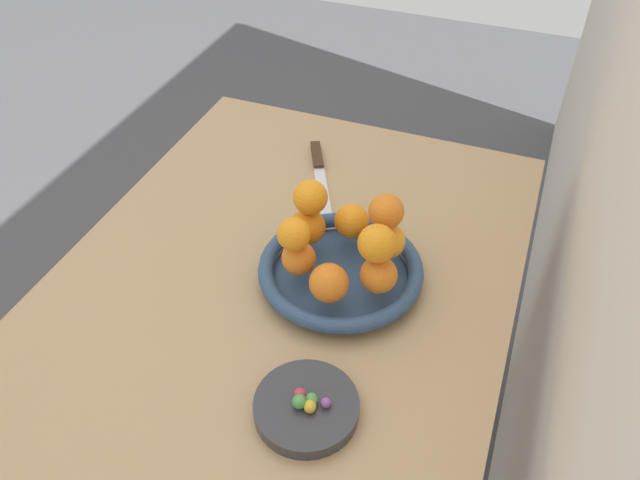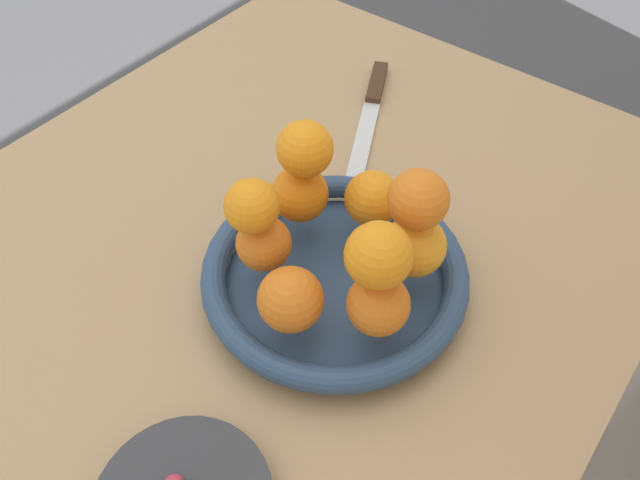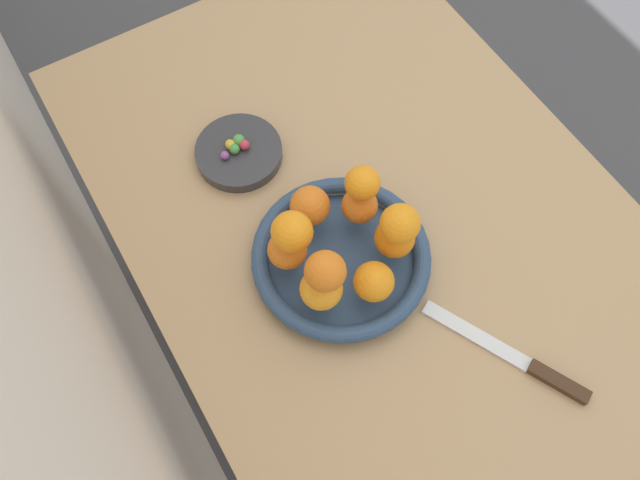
{
  "view_description": "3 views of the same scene",
  "coord_description": "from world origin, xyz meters",
  "views": [
    {
      "loc": [
        0.63,
        0.32,
        1.5
      ],
      "look_at": [
        -0.06,
        0.06,
        0.83
      ],
      "focal_mm": 35.0,
      "sensor_mm": 36.0,
      "label": 1
    },
    {
      "loc": [
        0.25,
        0.32,
        1.27
      ],
      "look_at": [
        -0.06,
        0.08,
        0.81
      ],
      "focal_mm": 35.0,
      "sensor_mm": 36.0,
      "label": 2
    },
    {
      "loc": [
        -0.38,
        0.32,
        1.63
      ],
      "look_at": [
        -0.06,
        0.13,
        0.86
      ],
      "focal_mm": 35.0,
      "sensor_mm": 36.0,
      "label": 3
    }
  ],
  "objects": [
    {
      "name": "orange_6",
      "position": [
        -0.11,
        0.15,
        0.87
      ],
      "size": [
        0.06,
        0.06,
        0.06
      ],
      "primitive_type": "sphere",
      "color": "orange",
      "rests_on": "orange_3"
    },
    {
      "name": "candy_ball_6",
      "position": [
        0.19,
        0.14,
        0.77
      ],
      "size": [
        0.02,
        0.02,
        0.02
      ],
      "primitive_type": "sphere",
      "color": "#4C9947",
      "rests_on": "candy_dish"
    },
    {
      "name": "candy_dish",
      "position": [
        0.19,
        0.13,
        0.75
      ],
      "size": [
        0.15,
        0.15,
        0.02
      ],
      "primitive_type": "cylinder",
      "color": "#333338",
      "rests_on": "dining_table"
    },
    {
      "name": "candy_ball_0",
      "position": [
        0.19,
        0.13,
        0.77
      ],
      "size": [
        0.01,
        0.01,
        0.01
      ],
      "primitive_type": "sphere",
      "color": "#4C9947",
      "rests_on": "candy_dish"
    },
    {
      "name": "ground_plane",
      "position": [
        0.0,
        0.0,
        0.0
      ],
      "size": [
        6.0,
        6.0,
        0.0
      ],
      "primitive_type": "plane",
      "color": "#4C4C51"
    },
    {
      "name": "knife",
      "position": [
        -0.33,
        -0.05,
        0.75
      ],
      "size": [
        0.24,
        0.13,
        0.01
      ],
      "color": "#3F2819",
      "rests_on": "dining_table"
    },
    {
      "name": "orange_1",
      "position": [
        0.01,
        0.1,
        0.81
      ],
      "size": [
        0.06,
        0.06,
        0.06
      ],
      "primitive_type": "sphere",
      "color": "orange",
      "rests_on": "fruit_bowl"
    },
    {
      "name": "orange_7",
      "position": [
        -0.1,
        0.02,
        0.87
      ],
      "size": [
        0.06,
        0.06,
        0.06
      ],
      "primitive_type": "sphere",
      "color": "orange",
      "rests_on": "orange_5"
    },
    {
      "name": "orange_5",
      "position": [
        -0.1,
        0.02,
        0.81
      ],
      "size": [
        0.06,
        0.06,
        0.06
      ],
      "primitive_type": "sphere",
      "color": "orange",
      "rests_on": "fruit_bowl"
    },
    {
      "name": "fruit_bowl",
      "position": [
        -0.07,
        0.09,
        0.76
      ],
      "size": [
        0.28,
        0.28,
        0.04
      ],
      "color": "navy",
      "rests_on": "dining_table"
    },
    {
      "name": "orange_4",
      "position": [
        -0.14,
        0.09,
        0.81
      ],
      "size": [
        0.06,
        0.06,
        0.06
      ],
      "primitive_type": "sphere",
      "color": "orange",
      "rests_on": "fruit_bowl"
    },
    {
      "name": "orange_9",
      "position": [
        -0.04,
        0.16,
        0.87
      ],
      "size": [
        0.06,
        0.06,
        0.06
      ],
      "primitive_type": "sphere",
      "color": "orange",
      "rests_on": "orange_2"
    },
    {
      "name": "candy_ball_5",
      "position": [
        0.2,
        0.14,
        0.77
      ],
      "size": [
        0.02,
        0.02,
        0.02
      ],
      "primitive_type": "sphere",
      "color": "gold",
      "rests_on": "candy_dish"
    },
    {
      "name": "orange_0",
      "position": [
        -0.03,
        0.04,
        0.81
      ],
      "size": [
        0.06,
        0.06,
        0.06
      ],
      "primitive_type": "sphere",
      "color": "orange",
      "rests_on": "fruit_bowl"
    },
    {
      "name": "candy_ball_3",
      "position": [
        0.2,
        0.13,
        0.77
      ],
      "size": [
        0.02,
        0.02,
        0.02
      ],
      "primitive_type": "sphere",
      "color": "#4C9947",
      "rests_on": "candy_dish"
    },
    {
      "name": "orange_2",
      "position": [
        -0.03,
        0.17,
        0.81
      ],
      "size": [
        0.06,
        0.06,
        0.06
      ],
      "primitive_type": "sphere",
      "color": "orange",
      "rests_on": "fruit_bowl"
    },
    {
      "name": "candy_ball_4",
      "position": [
        0.19,
        0.16,
        0.77
      ],
      "size": [
        0.01,
        0.01,
        0.01
      ],
      "primitive_type": "sphere",
      "color": "#8C4C99",
      "rests_on": "candy_dish"
    },
    {
      "name": "candy_ball_2",
      "position": [
        0.2,
        0.14,
        0.77
      ],
      "size": [
        0.02,
        0.02,
        0.02
      ],
      "primitive_type": "sphere",
      "color": "gold",
      "rests_on": "candy_dish"
    },
    {
      "name": "dining_table",
      "position": [
        0.0,
        0.0,
        0.65
      ],
      "size": [
        1.1,
        0.76,
        0.74
      ],
      "color": "tan",
      "rests_on": "ground_plane"
    },
    {
      "name": "orange_8",
      "position": [
        -0.02,
        0.03,
        0.86
      ],
      "size": [
        0.05,
        0.05,
        0.05
      ],
      "primitive_type": "sphere",
      "color": "orange",
      "rests_on": "orange_0"
    },
    {
      "name": "orange_3",
      "position": [
        -0.11,
        0.16,
        0.81
      ],
      "size": [
        0.06,
        0.06,
        0.06
      ],
      "primitive_type": "sphere",
      "color": "orange",
      "rests_on": "fruit_bowl"
    },
    {
      "name": "candy_ball_1",
      "position": [
        0.19,
        0.12,
        0.77
      ],
      "size": [
        0.02,
        0.02,
        0.02
      ],
      "primitive_type": "sphere",
      "color": "#C6384C",
      "rests_on": "candy_dish"
    }
  ]
}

